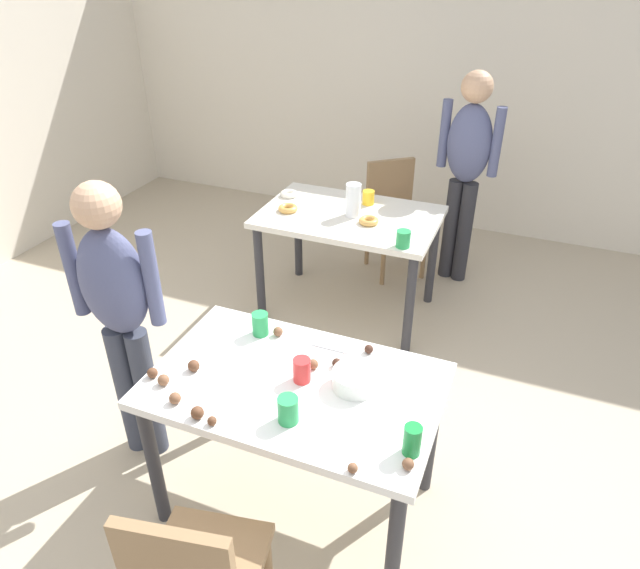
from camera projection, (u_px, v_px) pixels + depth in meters
ground_plane at (304, 464)px, 2.97m from camera, size 6.40×6.40×0.00m
wall_back at (453, 79)px, 4.82m from camera, size 6.40×0.10×2.60m
dining_table_near at (295, 400)px, 2.44m from camera, size 1.21×0.75×0.75m
dining_table_far at (349, 228)px, 3.86m from camera, size 1.17×0.77×0.75m
chair_far_table at (394, 210)px, 4.48m from camera, size 0.56×0.56×0.87m
person_girl_near at (119, 306)px, 2.61m from camera, size 0.46×0.25×1.49m
person_adult_far at (467, 161)px, 4.10m from camera, size 0.46×0.26×1.57m
mixing_bowl at (355, 379)px, 2.34m from camera, size 0.19×0.19×0.08m
soda_can at (412, 440)px, 2.03m from camera, size 0.07×0.07×0.12m
fork_near at (330, 348)px, 2.57m from camera, size 0.17×0.02×0.01m
cup_near_0 at (302, 370)px, 2.36m from camera, size 0.07×0.07×0.11m
cup_near_1 at (260, 324)px, 2.64m from camera, size 0.08×0.08×0.11m
cup_near_2 at (288, 410)px, 2.16m from camera, size 0.08×0.08×0.11m
cake_ball_0 at (194, 366)px, 2.43m from camera, size 0.05×0.05×0.05m
cake_ball_1 at (163, 380)px, 2.36m from camera, size 0.05×0.05×0.05m
cake_ball_2 at (212, 421)px, 2.17m from camera, size 0.04×0.04×0.04m
cake_ball_3 at (408, 464)px, 1.99m from camera, size 0.04×0.04×0.04m
cake_ball_4 at (313, 364)px, 2.45m from camera, size 0.04×0.04×0.04m
cake_ball_5 at (337, 363)px, 2.46m from camera, size 0.04×0.04×0.04m
cake_ball_6 at (197, 413)px, 2.19m from camera, size 0.05×0.05×0.05m
cake_ball_7 at (369, 349)px, 2.54m from camera, size 0.04×0.04×0.04m
cake_ball_8 at (175, 398)px, 2.26m from camera, size 0.05×0.05×0.05m
cake_ball_9 at (152, 373)px, 2.40m from camera, size 0.04×0.04×0.04m
cake_ball_10 at (278, 332)px, 2.65m from camera, size 0.04×0.04×0.04m
cake_ball_11 at (353, 468)px, 1.98m from camera, size 0.04×0.04×0.04m
pitcher_far at (353, 200)px, 3.73m from camera, size 0.10×0.10×0.22m
cup_far_0 at (403, 239)px, 3.39m from camera, size 0.08×0.08×0.10m
cup_far_1 at (368, 197)px, 3.93m from camera, size 0.08×0.08×0.10m
donut_far_0 at (289, 194)px, 4.06m from camera, size 0.12×0.12×0.04m
donut_far_1 at (288, 208)px, 3.84m from camera, size 0.13×0.13×0.04m
donut_far_2 at (369, 221)px, 3.68m from camera, size 0.13×0.13×0.04m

